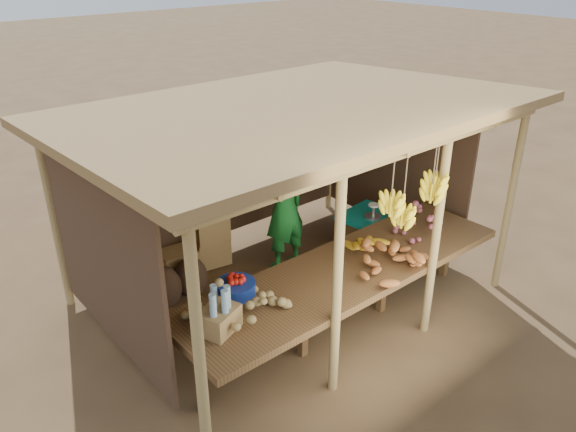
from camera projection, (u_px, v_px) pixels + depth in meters
ground at (288, 294)px, 6.82m from camera, size 60.00×60.00×0.00m
stall_structure at (283, 140)px, 6.05m from camera, size 4.70×3.50×2.43m
counter at (347, 273)px, 5.84m from camera, size 3.90×1.05×0.80m
potato_heap at (240, 299)px, 5.00m from camera, size 0.90×0.59×0.36m
sweet_potato_heap at (389, 255)px, 5.71m from camera, size 1.01×0.81×0.35m
onion_heap at (422, 216)px, 6.53m from camera, size 0.81×0.58×0.35m
banana_pile at (366, 240)px, 6.00m from camera, size 0.55×0.33×0.34m
tomato_basin at (236, 287)px, 5.35m from camera, size 0.38×0.38×0.20m
bottle_box at (218, 314)px, 4.82m from camera, size 0.42×0.37×0.43m
vendor at (285, 209)px, 7.06m from camera, size 0.61×0.40×1.66m
tarp_crate at (368, 235)px, 7.44m from camera, size 0.79×0.70×0.85m
carton_stack at (200, 247)px, 7.23m from camera, size 0.96×0.40×0.71m
burlap_sacks at (178, 279)px, 6.68m from camera, size 0.75×0.39×0.53m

